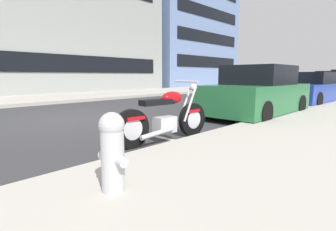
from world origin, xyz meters
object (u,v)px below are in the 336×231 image
(parked_car_behind_motorcycle, at_px, (257,93))
(parked_car_second_in_row, at_px, (310,89))
(parked_motorcycle, at_px, (166,118))
(fire_hydrant, at_px, (112,150))
(parked_car_near_corner, at_px, (335,85))

(parked_car_behind_motorcycle, distance_m, parked_car_second_in_row, 5.02)
(parked_motorcycle, height_order, parked_car_behind_motorcycle, parked_car_behind_motorcycle)
(parked_car_behind_motorcycle, bearing_deg, parked_motorcycle, -178.09)
(parked_motorcycle, relative_size, fire_hydrant, 2.84)
(parked_car_behind_motorcycle, relative_size, parked_car_second_in_row, 0.87)
(parked_car_behind_motorcycle, distance_m, parked_car_near_corner, 10.43)
(parked_car_behind_motorcycle, height_order, fire_hydrant, parked_car_behind_motorcycle)
(parked_car_near_corner, height_order, fire_hydrant, parked_car_near_corner)
(fire_hydrant, bearing_deg, parked_motorcycle, 32.35)
(parked_car_behind_motorcycle, height_order, parked_car_near_corner, parked_car_behind_motorcycle)
(parked_motorcycle, distance_m, parked_car_second_in_row, 9.15)
(parked_motorcycle, distance_m, parked_car_behind_motorcycle, 4.14)
(parked_car_behind_motorcycle, distance_m, fire_hydrant, 6.43)
(parked_car_behind_motorcycle, height_order, parked_car_second_in_row, parked_car_behind_motorcycle)
(parked_motorcycle, bearing_deg, parked_car_second_in_row, 5.42)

